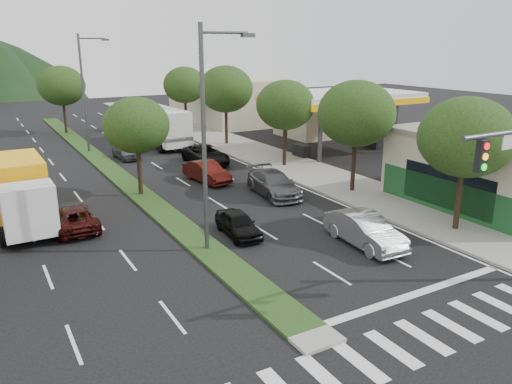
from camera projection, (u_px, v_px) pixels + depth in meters
ground at (308, 334)px, 16.36m from camera, size 160.00×160.00×0.00m
sidewalk_right at (258, 153)px, 43.09m from camera, size 5.00×90.00×0.15m
median at (103, 163)px, 39.64m from camera, size 1.60×56.00×0.12m
crosswalk at (348, 367)px, 14.70m from camera, size 19.00×2.20×0.01m
storefront_right at (499, 170)px, 29.36m from camera, size 9.00×10.00×4.00m
gas_canopy at (341, 99)px, 42.39m from camera, size 12.20×8.20×5.25m
bldg_right_far at (230, 99)px, 61.52m from camera, size 10.00×16.00×5.20m
tree_r_a at (466, 137)px, 24.03m from camera, size 4.60×4.60×6.63m
tree_r_b at (356, 114)px, 30.63m from camera, size 4.80×4.80×6.94m
tree_r_c at (285, 105)px, 37.37m from camera, size 4.40×4.40×6.48m
tree_r_d at (226, 89)px, 45.56m from camera, size 5.00×5.00×7.17m
tree_r_e at (185, 85)px, 53.96m from camera, size 4.60×4.60×6.71m
tree_med_near at (136, 125)px, 30.08m from camera, size 4.00×4.00×6.02m
tree_med_far at (62, 86)px, 51.55m from camera, size 4.80×4.80×6.94m
streetlight_near at (208, 130)px, 21.53m from camera, size 2.60×0.25×10.00m
streetlight_mid at (86, 88)px, 42.33m from camera, size 2.60×0.25×10.00m
sedan_silver at (365, 230)px, 23.39m from camera, size 1.87×4.70×1.52m
suv_maroon at (72, 218)px, 25.46m from camera, size 2.10×4.50×1.25m
car_queue_a at (238, 224)px, 24.66m from camera, size 1.70×3.63×1.20m
car_queue_b at (274, 184)px, 31.23m from camera, size 2.69×5.36×1.49m
car_queue_c at (207, 172)px, 34.30m from camera, size 2.04×4.44×1.41m
car_queue_d at (206, 155)px, 39.49m from camera, size 2.41×5.20×1.44m
car_queue_e at (126, 151)px, 41.30m from camera, size 1.71×3.86×1.29m
car_queue_f at (142, 139)px, 46.84m from camera, size 2.05×4.39×1.24m
box_truck at (21, 195)px, 25.79m from camera, size 2.84×7.05×3.45m
motorhome at (158, 125)px, 46.44m from camera, size 3.42×9.33×3.52m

